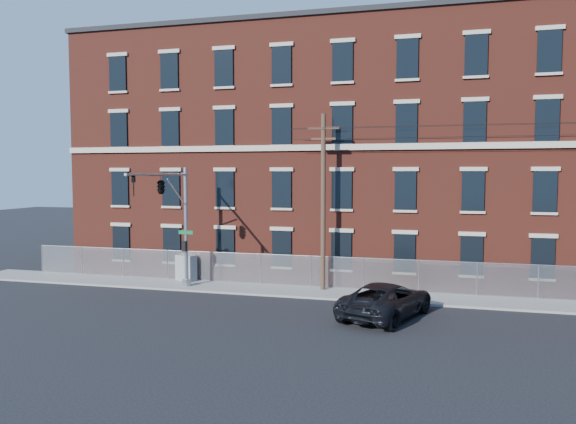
% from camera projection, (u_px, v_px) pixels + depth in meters
% --- Properties ---
extents(ground, '(140.00, 140.00, 0.00)m').
position_uv_depth(ground, '(260.00, 313.00, 27.14)').
color(ground, black).
rests_on(ground, ground).
extents(sidewalk, '(65.00, 3.00, 0.12)m').
position_uv_depth(sidewalk, '(510.00, 303.00, 28.85)').
color(sidewalk, gray).
rests_on(sidewalk, ground).
extents(mill_building, '(55.30, 14.32, 16.30)m').
position_uv_depth(mill_building, '(496.00, 153.00, 36.89)').
color(mill_building, '#5F2318').
rests_on(mill_building, ground).
extents(chain_link_fence, '(59.06, 0.06, 1.85)m').
position_uv_depth(chain_link_fence, '(507.00, 280.00, 30.03)').
color(chain_link_fence, '#A5A8AD').
rests_on(chain_link_fence, ground).
extents(traffic_signal_mast, '(0.90, 6.75, 7.00)m').
position_uv_depth(traffic_signal_mast, '(167.00, 199.00, 30.41)').
color(traffic_signal_mast, '#9EA0A5').
rests_on(traffic_signal_mast, ground).
extents(utility_pole_near, '(1.80, 0.28, 10.00)m').
position_uv_depth(utility_pole_near, '(323.00, 199.00, 31.64)').
color(utility_pole_near, '#4A3125').
rests_on(utility_pole_near, ground).
extents(pickup_truck, '(4.58, 6.52, 1.65)m').
position_uv_depth(pickup_truck, '(386.00, 300.00, 26.23)').
color(pickup_truck, black).
rests_on(pickup_truck, ground).
extents(utility_cabinet, '(1.42, 1.02, 1.60)m').
position_uv_depth(utility_cabinet, '(186.00, 268.00, 34.59)').
color(utility_cabinet, gray).
rests_on(utility_cabinet, sidewalk).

